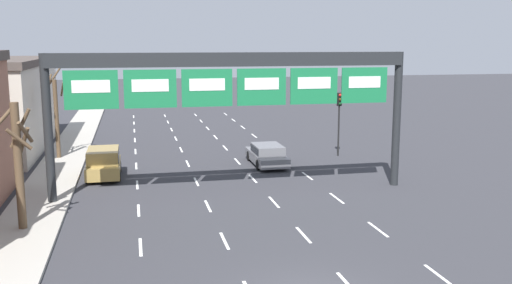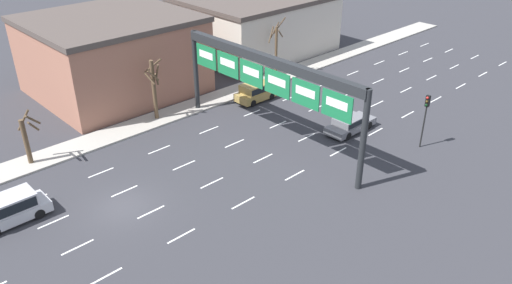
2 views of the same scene
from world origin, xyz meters
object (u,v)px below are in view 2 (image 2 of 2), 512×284
at_px(suv_silver, 9,208).
at_px(suv_gold, 256,91).
at_px(traffic_light_near_gantry, 426,111).
at_px(tree_bare_closest, 276,47).
at_px(tree_bare_third, 27,137).
at_px(tree_bare_second, 154,86).
at_px(car_grey, 350,123).
at_px(sign_gantry, 267,72).

bearing_deg(suv_silver, suv_gold, 97.90).
height_order(traffic_light_near_gantry, tree_bare_closest, tree_bare_closest).
relative_size(suv_silver, tree_bare_third, 1.05).
bearing_deg(tree_bare_third, traffic_light_near_gantry, 51.75).
relative_size(suv_gold, tree_bare_second, 0.76).
distance_m(car_grey, tree_bare_closest, 14.43).
relative_size(suv_silver, traffic_light_near_gantry, 1.02).
bearing_deg(suv_gold, traffic_light_near_gantry, 11.22).
height_order(sign_gantry, tree_bare_third, sign_gantry).
relative_size(suv_gold, suv_silver, 0.90).
bearing_deg(tree_bare_second, car_grey, 38.82).
xyz_separation_m(car_grey, traffic_light_near_gantry, (5.55, 1.85, 2.43)).
xyz_separation_m(sign_gantry, tree_bare_closest, (-10.08, 11.30, -2.77)).
bearing_deg(sign_gantry, tree_bare_closest, 131.74).
relative_size(suv_silver, car_grey, 0.94).
bearing_deg(tree_bare_closest, suv_gold, -61.48).
xyz_separation_m(traffic_light_near_gantry, tree_bare_closest, (-18.95, 2.87, 0.08)).
bearing_deg(tree_bare_closest, suv_silver, -77.62).
relative_size(car_grey, traffic_light_near_gantry, 1.09).
bearing_deg(suv_silver, tree_bare_closest, 102.38).
distance_m(tree_bare_closest, tree_bare_third, 26.29).
bearing_deg(suv_gold, sign_gantry, -37.90).
bearing_deg(suv_silver, tree_bare_third, 148.37).
bearing_deg(tree_bare_second, sign_gantry, 21.94).
relative_size(sign_gantry, suv_silver, 4.11).
bearing_deg(tree_bare_closest, sign_gantry, -48.26).
distance_m(sign_gantry, suv_silver, 19.69).
xyz_separation_m(suv_silver, tree_bare_third, (-6.08, 3.74, 1.31)).
distance_m(suv_gold, suv_silver, 24.26).
relative_size(traffic_light_near_gantry, tree_bare_second, 0.83).
relative_size(suv_gold, traffic_light_near_gantry, 0.92).
height_order(suv_silver, tree_bare_third, tree_bare_third).
distance_m(suv_silver, tree_bare_closest, 30.81).
bearing_deg(tree_bare_second, traffic_light_near_gantry, 33.58).
bearing_deg(tree_bare_second, suv_silver, -67.14).
height_order(sign_gantry, tree_bare_second, sign_gantry).
bearing_deg(suv_gold, suv_silver, -82.10).
bearing_deg(tree_bare_third, tree_bare_second, 90.82).
bearing_deg(traffic_light_near_gantry, suv_silver, -114.49).
relative_size(car_grey, tree_bare_closest, 0.78).
distance_m(car_grey, tree_bare_second, 16.93).
bearing_deg(traffic_light_near_gantry, tree_bare_closest, 171.40).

